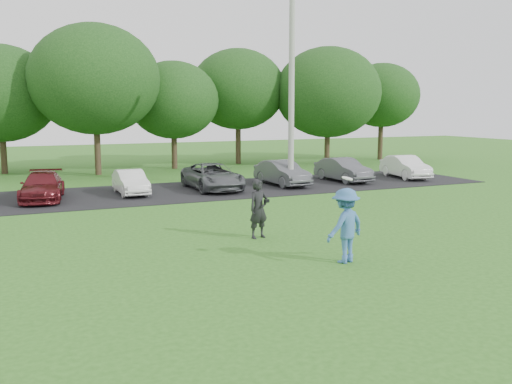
% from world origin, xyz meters
% --- Properties ---
extents(ground, '(100.00, 100.00, 0.00)m').
position_xyz_m(ground, '(0.00, 0.00, 0.00)').
color(ground, '#2E651D').
rests_on(ground, ground).
extents(parking_lot, '(32.00, 6.50, 0.03)m').
position_xyz_m(parking_lot, '(0.00, 13.00, 0.01)').
color(parking_lot, black).
rests_on(parking_lot, ground).
extents(utility_pole, '(0.28, 0.28, 9.18)m').
position_xyz_m(utility_pole, '(5.76, 12.21, 4.59)').
color(utility_pole, '#A8A8A2').
rests_on(utility_pole, ground).
extents(frisbee_player, '(1.38, 1.04, 2.24)m').
position_xyz_m(frisbee_player, '(0.68, -0.49, 0.95)').
color(frisbee_player, '#3C6BA9').
rests_on(frisbee_player, ground).
extents(camera_bystander, '(0.72, 0.54, 1.77)m').
position_xyz_m(camera_bystander, '(-0.19, 2.87, 0.89)').
color(camera_bystander, black).
rests_on(camera_bystander, ground).
extents(parked_cars, '(28.59, 4.51, 1.23)m').
position_xyz_m(parked_cars, '(-1.06, 12.90, 0.63)').
color(parked_cars, white).
rests_on(parked_cars, parking_lot).
extents(tree_row, '(42.39, 9.85, 8.64)m').
position_xyz_m(tree_row, '(1.51, 22.76, 4.91)').
color(tree_row, '#38281C').
rests_on(tree_row, ground).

